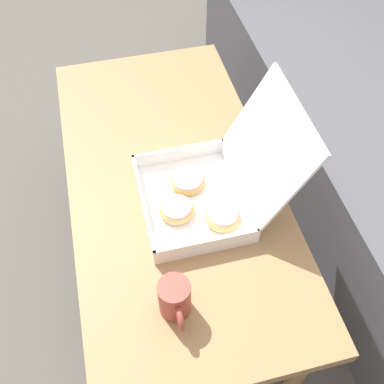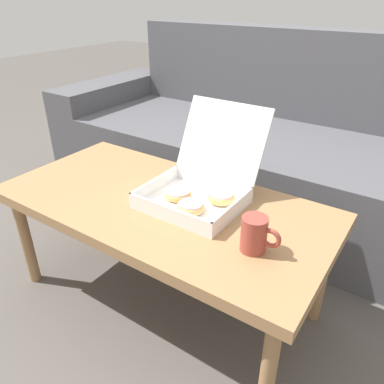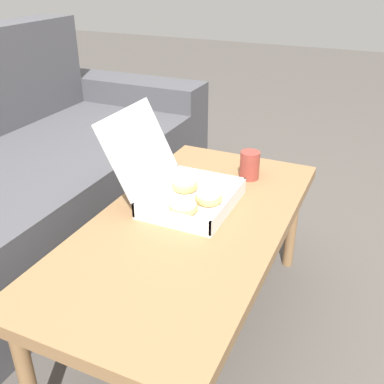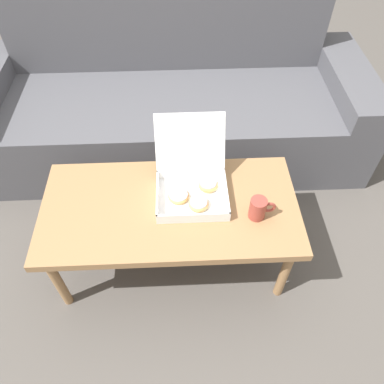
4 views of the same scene
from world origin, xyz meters
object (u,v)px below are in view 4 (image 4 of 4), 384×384
at_px(pastry_box, 193,183).
at_px(coffee_mug, 258,208).
at_px(coffee_table, 170,212).
at_px(couch, 170,106).

distance_m(pastry_box, coffee_mug, 0.32).
bearing_deg(pastry_box, coffee_table, -142.50).
relative_size(couch, coffee_table, 2.07).
bearing_deg(coffee_mug, pastry_box, 150.42).
height_order(coffee_table, pastry_box, pastry_box).
xyz_separation_m(couch, pastry_box, (0.11, -0.85, 0.20)).
bearing_deg(couch, coffee_mug, -68.94).
bearing_deg(coffee_mug, couch, 111.06).
relative_size(coffee_table, coffee_mug, 10.09).
height_order(couch, coffee_table, couch).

